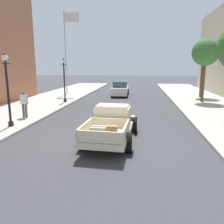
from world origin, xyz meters
TOP-DOWN VIEW (x-y plane):
  - ground_plane at (0.00, 0.00)m, footprint 140.00×140.00m
  - hotrod_truck_cream at (0.28, 0.42)m, footprint 2.35×5.01m
  - car_background_white at (-0.73, 15.68)m, footprint 1.93×4.33m
  - pedestrian_sidewalk_left at (-5.63, 3.41)m, footprint 0.53×0.22m
  - street_lamp_near at (-5.36, 1.39)m, footprint 0.50×0.32m
  - street_lamp_far at (-5.22, 9.84)m, footprint 0.50×0.32m
  - flagpole at (-6.72, 15.62)m, footprint 1.74×0.16m
  - street_tree_second at (7.09, 11.55)m, footprint 2.35×2.35m
  - street_tree_third at (7.74, 14.71)m, footprint 2.16×2.16m

SIDE VIEW (x-z plane):
  - ground_plane at x=0.00m, z-range 0.00..0.00m
  - hotrod_truck_cream at x=0.28m, z-range -0.04..1.54m
  - car_background_white at x=-0.73m, z-range -0.06..1.59m
  - pedestrian_sidewalk_left at x=-5.63m, z-range 0.26..1.91m
  - street_lamp_near at x=-5.36m, z-range 0.46..4.31m
  - street_lamp_far at x=-5.22m, z-range 0.46..4.31m
  - street_tree_third at x=7.74m, z-range 1.73..7.16m
  - street_tree_second at x=7.09m, z-range 1.69..7.22m
  - flagpole at x=-6.72m, z-range 1.19..10.35m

